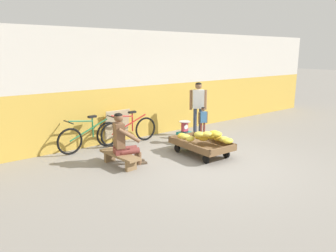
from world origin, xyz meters
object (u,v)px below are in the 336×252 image
object	(u,v)px
vendor_seated	(123,139)
bicycle_far_left	(129,130)
low_bench	(120,157)
weighing_scale	(185,126)
customer_adult	(198,103)
bicycle_near_left	(89,136)
customer_child	(203,119)
banana_cart	(201,145)
sign_board	(117,126)
shopping_bag	(194,142)
plastic_crate	(185,138)

from	to	relation	value
vendor_seated	bicycle_far_left	world-z (taller)	vendor_seated
low_bench	bicycle_far_left	world-z (taller)	bicycle_far_left
vendor_seated	weighing_scale	world-z (taller)	vendor_seated
customer_adult	low_bench	bearing A→B (deg)	-164.69
vendor_seated	bicycle_near_left	size ratio (longest dim) A/B	0.69
vendor_seated	customer_child	xyz separation A→B (m)	(2.84, 0.52, -0.02)
bicycle_near_left	customer_child	world-z (taller)	customer_child
banana_cart	bicycle_near_left	xyz separation A→B (m)	(-1.89, 1.96, 0.11)
low_bench	bicycle_near_left	size ratio (longest dim) A/B	0.68
bicycle_near_left	customer_adult	world-z (taller)	customer_adult
banana_cart	low_bench	xyz separation A→B (m)	(-1.87, 0.54, -0.04)
banana_cart	low_bench	size ratio (longest dim) A/B	1.31
bicycle_near_left	sign_board	size ratio (longest dim) A/B	1.87
weighing_scale	customer_child	world-z (taller)	customer_child
weighing_scale	low_bench	bearing A→B (deg)	-168.33
low_bench	customer_adult	distance (m)	3.26
banana_cart	sign_board	bearing A→B (deg)	114.37
weighing_scale	customer_adult	size ratio (longest dim) A/B	0.20
customer_child	banana_cart	bearing A→B (deg)	-135.61
low_bench	bicycle_near_left	xyz separation A→B (m)	(-0.02, 1.42, 0.15)
low_bench	weighing_scale	xyz separation A→B (m)	(2.23, 0.46, 0.25)
weighing_scale	shopping_bag	bearing A→B (deg)	-94.50
bicycle_far_left	shopping_bag	size ratio (longest dim) A/B	6.92
shopping_bag	vendor_seated	bearing A→B (deg)	-177.57
vendor_seated	plastic_crate	distance (m)	2.24
vendor_seated	customer_child	size ratio (longest dim) A/B	1.28
plastic_crate	shopping_bag	bearing A→B (deg)	-94.49
bicycle_near_left	shopping_bag	world-z (taller)	bicycle_near_left
plastic_crate	shopping_bag	size ratio (longest dim) A/B	1.50
low_bench	vendor_seated	xyz separation A→B (m)	(0.08, -0.02, 0.37)
plastic_crate	sign_board	distance (m)	1.82
weighing_scale	bicycle_far_left	size ratio (longest dim) A/B	0.18
shopping_bag	weighing_scale	bearing A→B (deg)	85.50
banana_cart	customer_child	distance (m)	1.51
weighing_scale	bicycle_far_left	world-z (taller)	bicycle_far_left
low_bench	bicycle_near_left	distance (m)	1.43
low_bench	shopping_bag	world-z (taller)	low_bench
weighing_scale	customer_child	xyz separation A→B (m)	(0.69, 0.03, 0.10)
low_bench	shopping_bag	size ratio (longest dim) A/B	4.68
plastic_crate	bicycle_far_left	bearing A→B (deg)	142.87
bicycle_near_left	low_bench	bearing A→B (deg)	-89.16
low_bench	weighing_scale	distance (m)	2.29
bicycle_near_left	customer_adult	size ratio (longest dim) A/B	1.08
customer_adult	shopping_bag	bearing A→B (deg)	-138.13
bicycle_far_left	sign_board	distance (m)	0.37
low_bench	vendor_seated	world-z (taller)	vendor_seated
bicycle_far_left	sign_board	xyz separation A→B (m)	(-0.19, 0.30, 0.09)
plastic_crate	sign_board	size ratio (longest dim) A/B	0.41
banana_cart	vendor_seated	world-z (taller)	vendor_seated
vendor_seated	bicycle_far_left	distance (m)	1.69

